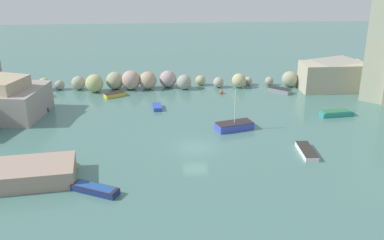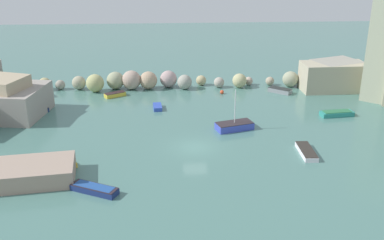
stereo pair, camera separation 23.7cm
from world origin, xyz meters
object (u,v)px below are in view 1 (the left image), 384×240
at_px(moored_boat_4, 336,113).
at_px(moored_boat_2, 157,107).
at_px(moored_boat_0, 279,90).
at_px(moored_boat_6, 95,189).
at_px(channel_buoy, 221,92).
at_px(moored_boat_1, 307,151).
at_px(moored_boat_7, 115,95).
at_px(moored_boat_8, 35,112).
at_px(stone_dock, 27,173).
at_px(moored_boat_5, 66,164).
at_px(moored_boat_3, 234,126).

bearing_deg(moored_boat_4, moored_boat_2, 163.27).
bearing_deg(moored_boat_0, moored_boat_6, -90.76).
xyz_separation_m(channel_buoy, moored_boat_6, (-14.14, -26.27, 0.04)).
bearing_deg(channel_buoy, moored_boat_0, 0.67).
relative_size(moored_boat_1, moored_boat_7, 1.36).
relative_size(moored_boat_0, moored_boat_6, 0.77).
bearing_deg(moored_boat_8, channel_buoy, 148.36).
bearing_deg(moored_boat_8, stone_dock, 54.94).
distance_m(moored_boat_0, moored_boat_4, 10.77).
height_order(moored_boat_5, moored_boat_7, moored_boat_7).
relative_size(stone_dock, moored_boat_6, 1.90).
xyz_separation_m(moored_boat_7, moored_boat_8, (-9.13, -6.43, 0.02)).
height_order(moored_boat_2, moored_boat_6, moored_boat_6).
height_order(moored_boat_0, moored_boat_3, moored_boat_3).
xyz_separation_m(moored_boat_2, moored_boat_4, (21.96, -3.94, 0.07)).
bearing_deg(moored_boat_8, moored_boat_4, 128.31).
xyz_separation_m(moored_boat_1, moored_boat_4, (6.93, 10.38, 0.05)).
distance_m(moored_boat_1, moored_boat_5, 23.67).
height_order(moored_boat_1, moored_boat_6, moored_boat_6).
relative_size(channel_buoy, moored_boat_5, 0.21).
bearing_deg(stone_dock, moored_boat_4, 23.28).
xyz_separation_m(moored_boat_2, moored_boat_3, (8.78, -7.45, 0.19)).
distance_m(moored_boat_2, moored_boat_7, 8.02).
bearing_deg(moored_boat_0, channel_buoy, -139.68).
bearing_deg(moored_boat_6, moored_boat_7, 118.35).
distance_m(moored_boat_0, moored_boat_2, 18.22).
bearing_deg(moored_boat_3, moored_boat_8, -31.76).
bearing_deg(moored_boat_4, moored_boat_8, 168.92).
bearing_deg(moored_boat_0, moored_boat_3, -83.15).
bearing_deg(moored_boat_0, moored_boat_7, -139.52).
height_order(moored_boat_1, moored_boat_5, moored_boat_1).
bearing_deg(moored_boat_5, moored_boat_7, 134.54).
relative_size(channel_buoy, moored_boat_0, 0.16).
xyz_separation_m(moored_boat_3, moored_boat_6, (-13.93, -13.16, -0.12)).
relative_size(channel_buoy, moored_boat_2, 0.23).
bearing_deg(stone_dock, moored_boat_7, 77.10).
xyz_separation_m(moored_boat_1, moored_boat_8, (-30.08, 13.30, 0.05)).
height_order(channel_buoy, moored_boat_4, moored_boat_4).
distance_m(stone_dock, moored_boat_0, 37.39).
height_order(stone_dock, moored_boat_3, moored_boat_3).
xyz_separation_m(moored_boat_1, moored_boat_2, (-15.03, 14.32, -0.02)).
distance_m(moored_boat_1, moored_boat_4, 12.48).
xyz_separation_m(stone_dock, moored_boat_1, (26.37, 3.95, -0.54)).
bearing_deg(moored_boat_4, moored_boat_1, -130.29).
relative_size(moored_boat_5, moored_boat_6, 0.61).
relative_size(stone_dock, moored_boat_4, 1.97).
distance_m(stone_dock, moored_boat_8, 17.66).
bearing_deg(moored_boat_7, moored_boat_3, 108.52).
height_order(stone_dock, channel_buoy, stone_dock).
xyz_separation_m(moored_boat_0, moored_boat_5, (-25.90, -21.20, -0.10)).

